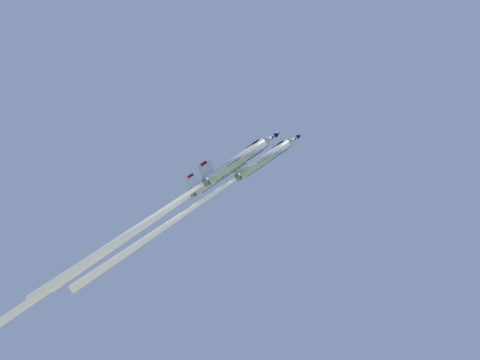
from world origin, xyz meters
The scene contains 4 objects.
jet_lead centered at (-8.27, -4.11, 91.33)m, with size 35.38×26.42×38.44m.
jet_left centered at (-19.02, -1.79, 91.00)m, with size 33.96×25.39×37.11m.
jet_right centered at (-7.95, -13.98, 89.12)m, with size 35.56×26.48×38.25m.
jet_slot centered at (-20.98, -14.44, 82.73)m, with size 46.59×35.07×52.13m.
Camera 1 is at (59.20, -90.00, 72.43)m, focal length 40.00 mm.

